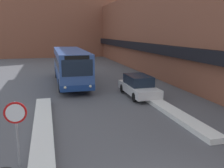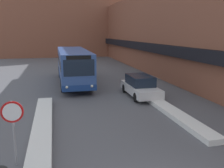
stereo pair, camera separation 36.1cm
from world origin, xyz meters
name	(u,v)px [view 2 (the right image)]	position (x,y,z in m)	size (l,w,h in m)	color
building_row_right	(161,32)	(9.97, 24.00, 4.69)	(5.50, 60.00, 9.42)	brown
building_backdrop_far	(67,16)	(0.00, 47.16, 7.87)	(26.00, 8.00, 15.74)	brown
snow_bank_left	(43,126)	(-3.60, 7.27, 0.16)	(0.90, 9.64, 0.32)	silver
snow_bank_right	(169,110)	(3.60, 8.20, 0.14)	(0.90, 9.09, 0.27)	silver
city_bus	(73,65)	(-1.20, 18.22, 1.69)	(2.54, 10.90, 3.09)	#335193
parked_car_front	(140,86)	(3.20, 12.27, 0.77)	(1.82, 4.58, 1.54)	silver
stop_sign	(13,119)	(-4.38, 3.97, 1.71)	(0.76, 0.08, 2.35)	gray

